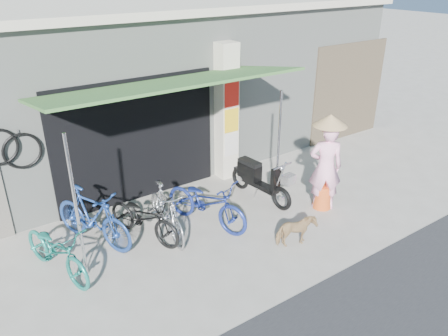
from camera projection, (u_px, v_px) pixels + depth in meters
ground at (265, 235)px, 7.86m from camera, size 80.00×80.00×0.00m
bicycle_shop at (137, 79)px, 10.88m from camera, size 12.30×5.30×3.66m
shop_pillar at (226, 113)px, 9.49m from camera, size 0.42×0.44×3.00m
awning at (170, 86)px, 7.55m from camera, size 4.60×1.88×2.72m
neighbour_right at (348, 92)px, 11.82m from camera, size 2.60×0.06×2.60m
bike_teal at (56, 250)px, 6.69m from camera, size 1.02×1.76×0.88m
bike_blue at (93, 217)px, 7.42m from camera, size 1.15×1.79×1.05m
bike_black at (144, 217)px, 7.61m from camera, size 1.09×1.70×0.85m
bike_silver at (166, 212)px, 7.68m from camera, size 0.63×1.63×0.95m
bike_navy at (206, 202)px, 7.98m from camera, size 1.20×1.90×0.94m
street_dog at (296, 231)px, 7.45m from camera, size 0.73×0.48×0.57m
moped at (259, 179)px, 8.93m from camera, size 0.48×1.69×0.96m
nun at (326, 164)px, 8.37m from camera, size 0.77×0.71×1.94m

